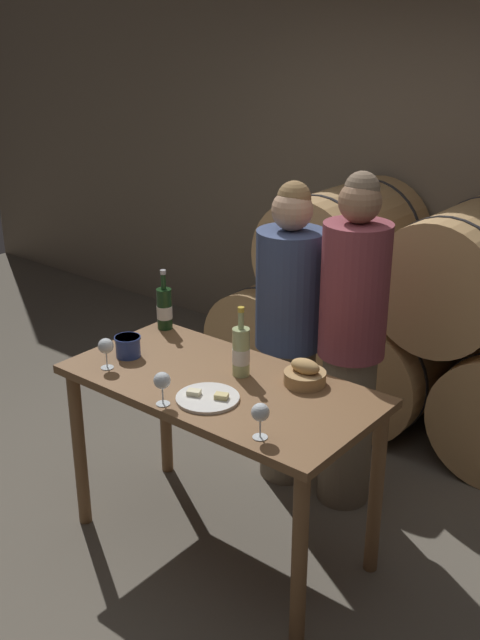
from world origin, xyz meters
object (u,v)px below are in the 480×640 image
(wine_glass_left, at_px, (162,381))
(wine_glass_center, at_px, (260,413))
(blue_crock, at_px, (128,345))
(bread_basket, at_px, (305,375))
(person_left, at_px, (289,335))
(cheese_plate, at_px, (208,398))
(person_right, at_px, (351,343))
(wine_bottle_red, at_px, (164,308))
(wine_bottle_white, at_px, (241,352))
(tasting_table, at_px, (220,407))
(wine_glass_far_left, at_px, (106,347))

(wine_glass_left, height_order, wine_glass_center, same)
(blue_crock, xyz_separation_m, bread_basket, (0.82, 0.29, -0.01))
(person_left, relative_size, cheese_plate, 6.07)
(person_right, bearing_deg, person_left, 180.00)
(wine_glass_left, bearing_deg, bread_basket, 56.18)
(person_right, relative_size, wine_glass_center, 11.84)
(wine_glass_center, bearing_deg, cheese_plate, 163.57)
(wine_glass_left, bearing_deg, wine_bottle_red, 133.60)
(wine_bottle_red, xyz_separation_m, wine_glass_center, (1.05, -0.56, -0.00))
(wine_bottle_red, bearing_deg, person_left, 39.79)
(bread_basket, bearing_deg, wine_bottle_red, 175.46)
(wine_bottle_white, xyz_separation_m, blue_crock, (-0.55, -0.18, -0.06))
(blue_crock, bearing_deg, person_left, 63.30)
(tasting_table, bearing_deg, wine_glass_left, -98.63)
(person_left, bearing_deg, cheese_plate, -77.40)
(wine_glass_left, bearing_deg, wine_glass_center, 4.98)
(wine_bottle_red, relative_size, wine_glass_center, 2.16)
(wine_glass_far_left, height_order, wine_glass_left, same)
(wine_bottle_white, bearing_deg, person_right, 69.58)
(tasting_table, relative_size, bread_basket, 7.61)
(blue_crock, bearing_deg, wine_bottle_white, 18.47)
(wine_bottle_white, distance_m, bread_basket, 0.30)
(wine_glass_far_left, height_order, wine_glass_center, same)
(wine_glass_far_left, xyz_separation_m, wine_glass_left, (0.45, -0.09, 0.00))
(tasting_table, distance_m, wine_bottle_white, 0.27)
(person_right, relative_size, bread_basket, 9.29)
(wine_bottle_white, bearing_deg, tasting_table, -105.35)
(person_right, relative_size, wine_bottle_red, 5.48)
(wine_bottle_red, relative_size, wine_glass_left, 2.16)
(wine_glass_left, bearing_deg, tasting_table, 81.37)
(wine_glass_far_left, bearing_deg, wine_bottle_red, 103.92)
(wine_bottle_red, height_order, cheese_plate, wine_bottle_red)
(person_right, height_order, wine_glass_far_left, person_right)
(tasting_table, bearing_deg, blue_crock, -172.34)
(cheese_plate, bearing_deg, person_right, 78.22)
(person_right, distance_m, wine_glass_far_left, 1.20)
(person_left, bearing_deg, wine_glass_left, -85.72)
(blue_crock, bearing_deg, wine_bottle_red, 106.59)
(person_right, relative_size, cheese_plate, 6.41)
(tasting_table, xyz_separation_m, wine_glass_left, (-0.05, -0.31, 0.24))
(wine_bottle_white, relative_size, wine_glass_left, 2.23)
(tasting_table, distance_m, wine_bottle_red, 0.73)
(tasting_table, xyz_separation_m, cheese_plate, (0.07, -0.16, 0.14))
(wine_bottle_white, xyz_separation_m, bread_basket, (0.28, 0.11, -0.07))
(person_right, xyz_separation_m, wine_glass_far_left, (-0.75, -0.93, 0.09))
(wine_glass_center, bearing_deg, bread_basket, 104.42)
(person_left, relative_size, wine_bottle_red, 5.19)
(bread_basket, xyz_separation_m, cheese_plate, (-0.24, -0.38, -0.04))
(person_left, height_order, wine_glass_center, person_left)
(bread_basket, relative_size, wine_glass_center, 1.27)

